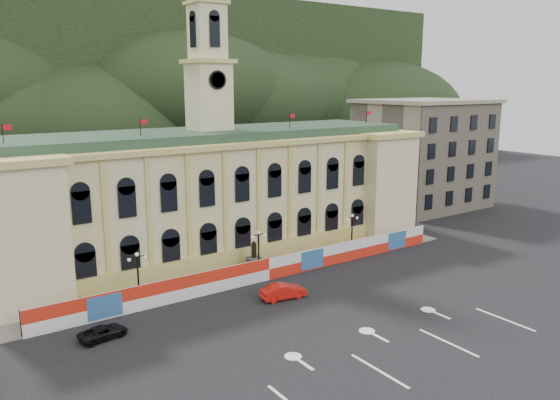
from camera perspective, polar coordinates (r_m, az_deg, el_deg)
ground at (r=49.88m, az=8.66°, el=-13.16°), size 260.00×260.00×0.00m
lane_markings at (r=46.78m, az=13.01°, el=-15.12°), size 26.00×10.00×0.02m
hill_ridge at (r=157.64m, az=-23.70°, el=10.41°), size 230.00×80.00×64.00m
city_hall at (r=69.11m, az=-7.03°, el=0.85°), size 56.20×17.60×37.10m
side_building_right at (r=98.50m, az=14.73°, el=4.74°), size 21.00×17.00×18.60m
hoarding_fence at (r=60.38m, az=-1.19°, el=-7.19°), size 50.00×0.44×2.50m
pavement at (r=62.87m, az=-2.59°, el=-7.54°), size 56.00×5.50×0.16m
statue at (r=62.71m, az=-2.73°, el=-6.53°), size 1.40×1.40×3.72m
lamp_left at (r=55.46m, az=-14.63°, el=-7.37°), size 1.96×0.44×5.15m
lamp_center at (r=61.33m, az=-2.25°, el=-5.10°), size 1.96×0.44×5.15m
lamp_right at (r=69.56m, az=7.53°, el=-3.13°), size 1.96×0.44×5.15m
red_sedan at (r=55.42m, az=0.34°, el=-9.51°), size 3.05×5.20×1.55m
black_suv at (r=49.71m, az=-17.99°, el=-13.01°), size 2.99×4.62×1.14m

